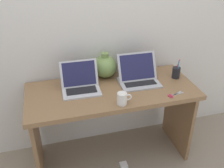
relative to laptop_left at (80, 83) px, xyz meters
The scene contains 10 objects.
ground_plane 0.86m from the laptop_left, 16.09° to the right, with size 6.00×6.00×0.00m, color gray.
back_wall 0.53m from the laptop_left, 46.49° to the left, with size 4.40×0.04×2.40m, color silver.
desk 0.35m from the laptop_left, 16.09° to the right, with size 1.42×0.60×0.76m.
laptop_left is the anchor object (origin of this frame).
laptop_right 0.51m from the laptop_left, ahead, with size 0.35×0.26×0.24m.
green_vase 0.30m from the laptop_left, 33.31° to the left, with size 0.22×0.22×0.23m.
coffee_mug 0.41m from the laptop_left, 48.20° to the right, with size 0.11×0.08×0.10m.
pen_cup 0.86m from the laptop_left, ahead, with size 0.07×0.07×0.18m.
scissors 0.76m from the laptop_left, 22.83° to the right, with size 0.15×0.08×0.01m.
power_brick 0.90m from the laptop_left, 36.92° to the right, with size 0.07×0.07×0.03m, color white.
Camera 1 is at (-0.48, -1.76, 1.86)m, focal length 40.85 mm.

